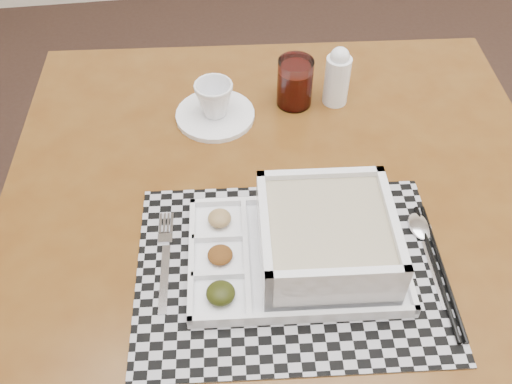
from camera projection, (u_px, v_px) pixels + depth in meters
dining_table at (282, 233)px, 0.99m from camera, size 1.02×1.02×0.70m
placemat at (291, 269)px, 0.85m from camera, size 0.48×0.37×0.00m
serving_tray at (317, 243)px, 0.84m from camera, size 0.34×0.25×0.09m
fork at (164, 258)px, 0.86m from camera, size 0.03×0.19×0.00m
spoon at (422, 233)px, 0.89m from camera, size 0.04×0.18×0.01m
chopsticks at (439, 269)px, 0.84m from camera, size 0.04×0.24×0.01m
saucer at (215, 115)px, 1.08m from camera, size 0.15×0.15×0.01m
cup at (214, 99)px, 1.05m from camera, size 0.08×0.08×0.07m
juice_glass at (295, 84)px, 1.08m from camera, size 0.07×0.07×0.10m
creamer_bottle at (337, 77)px, 1.08m from camera, size 0.05×0.05×0.12m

